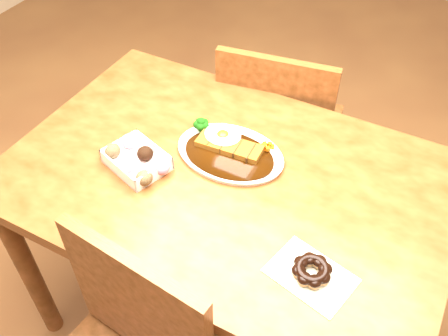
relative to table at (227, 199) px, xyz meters
The scene contains 6 objects.
ground 0.65m from the table, ahead, with size 6.00×6.00×0.00m, color brown.
table is the anchor object (origin of this frame).
chair_far 0.57m from the table, 96.59° to the left, with size 0.48×0.48×0.87m.
katsu_curry_plate 0.14m from the table, 114.38° to the left, with size 0.31×0.22×0.06m.
donut_box 0.28m from the table, 160.06° to the right, with size 0.20×0.17×0.05m.
pon_de_ring 0.39m from the table, 31.33° to the right, with size 0.21×0.17×0.04m.
Camera 1 is at (0.44, -0.84, 1.72)m, focal length 40.00 mm.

